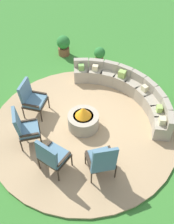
{
  "coord_description": "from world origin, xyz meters",
  "views": [
    {
      "loc": [
        2.47,
        -4.13,
        5.48
      ],
      "look_at": [
        0.0,
        0.2,
        0.45
      ],
      "focal_mm": 42.03,
      "sensor_mm": 36.0,
      "label": 1
    }
  ],
  "objects_px": {
    "fire_pit": "(83,120)",
    "potted_plant_1": "(64,45)",
    "curved_stone_bench": "(128,90)",
    "potted_plant_2": "(100,55)",
    "lounge_chair_back_left": "(52,156)",
    "lounge_chair_front_left": "(32,98)",
    "lounge_chair_front_right": "(24,127)",
    "lounge_chair_back_right": "(102,160)"
  },
  "relations": [
    {
      "from": "lounge_chair_back_right",
      "to": "fire_pit",
      "type": "bearing_deg",
      "value": 91.28
    },
    {
      "from": "curved_stone_bench",
      "to": "lounge_chair_front_right",
      "type": "relative_size",
      "value": 3.2
    },
    {
      "from": "lounge_chair_back_right",
      "to": "potted_plant_2",
      "type": "height_order",
      "value": "lounge_chair_back_right"
    },
    {
      "from": "lounge_chair_front_left",
      "to": "lounge_chair_front_right",
      "type": "xyz_separation_m",
      "value": [
        0.54,
        -0.96,
        0.03
      ]
    },
    {
      "from": "lounge_chair_front_left",
      "to": "lounge_chair_back_right",
      "type": "bearing_deg",
      "value": 57.3
    },
    {
      "from": "lounge_chair_back_left",
      "to": "curved_stone_bench",
      "type": "bearing_deg",
      "value": 86.1
    },
    {
      "from": "lounge_chair_front_left",
      "to": "lounge_chair_back_right",
      "type": "relative_size",
      "value": 0.97
    },
    {
      "from": "potted_plant_1",
      "to": "potted_plant_2",
      "type": "relative_size",
      "value": 1.17
    },
    {
      "from": "lounge_chair_front_left",
      "to": "lounge_chair_back_right",
      "type": "xyz_separation_m",
      "value": [
        2.63,
        -0.85,
        0.0
      ]
    },
    {
      "from": "potted_plant_2",
      "to": "lounge_chair_front_right",
      "type": "bearing_deg",
      "value": -88.98
    },
    {
      "from": "fire_pit",
      "to": "potted_plant_1",
      "type": "bearing_deg",
      "value": 131.41
    },
    {
      "from": "lounge_chair_back_left",
      "to": "fire_pit",
      "type": "bearing_deg",
      "value": 97.29
    },
    {
      "from": "potted_plant_2",
      "to": "lounge_chair_back_left",
      "type": "bearing_deg",
      "value": -75.78
    },
    {
      "from": "curved_stone_bench",
      "to": "lounge_chair_front_right",
      "type": "height_order",
      "value": "lounge_chair_front_right"
    },
    {
      "from": "lounge_chair_back_right",
      "to": "potted_plant_1",
      "type": "distance_m",
      "value": 5.3
    },
    {
      "from": "fire_pit",
      "to": "potted_plant_2",
      "type": "bearing_deg",
      "value": 109.79
    },
    {
      "from": "lounge_chair_back_right",
      "to": "potted_plant_1",
      "type": "bearing_deg",
      "value": 88.14
    },
    {
      "from": "curved_stone_bench",
      "to": "lounge_chair_front_right",
      "type": "bearing_deg",
      "value": -118.03
    },
    {
      "from": "lounge_chair_front_left",
      "to": "potted_plant_1",
      "type": "bearing_deg",
      "value": -177.3
    },
    {
      "from": "curved_stone_bench",
      "to": "lounge_chair_back_left",
      "type": "bearing_deg",
      "value": -98.34
    },
    {
      "from": "curved_stone_bench",
      "to": "lounge_chair_front_right",
      "type": "xyz_separation_m",
      "value": [
        -1.54,
        -2.89,
        0.29
      ]
    },
    {
      "from": "fire_pit",
      "to": "lounge_chair_back_left",
      "type": "relative_size",
      "value": 0.78
    },
    {
      "from": "lounge_chair_front_right",
      "to": "potted_plant_2",
      "type": "relative_size",
      "value": 1.76
    },
    {
      "from": "fire_pit",
      "to": "potted_plant_1",
      "type": "height_order",
      "value": "fire_pit"
    },
    {
      "from": "lounge_chair_front_left",
      "to": "potted_plant_1",
      "type": "xyz_separation_m",
      "value": [
        -0.96,
        3.04,
        -0.2
      ]
    },
    {
      "from": "lounge_chair_back_left",
      "to": "lounge_chair_back_right",
      "type": "bearing_deg",
      "value": 28.6
    },
    {
      "from": "lounge_chair_front_right",
      "to": "potted_plant_2",
      "type": "bearing_deg",
      "value": 137.0
    },
    {
      "from": "lounge_chair_front_left",
      "to": "potted_plant_2",
      "type": "distance_m",
      "value": 3.21
    },
    {
      "from": "lounge_chair_front_left",
      "to": "lounge_chair_front_right",
      "type": "bearing_deg",
      "value": 14.43
    },
    {
      "from": "potted_plant_1",
      "to": "lounge_chair_back_right",
      "type": "bearing_deg",
      "value": -47.3
    },
    {
      "from": "potted_plant_1",
      "to": "lounge_chair_back_left",
      "type": "bearing_deg",
      "value": -59.54
    },
    {
      "from": "fire_pit",
      "to": "lounge_chair_back_right",
      "type": "height_order",
      "value": "lounge_chair_back_right"
    },
    {
      "from": "curved_stone_bench",
      "to": "potted_plant_2",
      "type": "relative_size",
      "value": 5.64
    },
    {
      "from": "fire_pit",
      "to": "potted_plant_2",
      "type": "distance_m",
      "value": 3.13
    },
    {
      "from": "fire_pit",
      "to": "curved_stone_bench",
      "type": "distance_m",
      "value": 1.79
    },
    {
      "from": "lounge_chair_back_right",
      "to": "lounge_chair_front_right",
      "type": "bearing_deg",
      "value": 138.49
    },
    {
      "from": "fire_pit",
      "to": "potted_plant_1",
      "type": "relative_size",
      "value": 1.1
    },
    {
      "from": "curved_stone_bench",
      "to": "lounge_chair_back_right",
      "type": "xyz_separation_m",
      "value": [
        0.56,
        -2.78,
        0.27
      ]
    },
    {
      "from": "fire_pit",
      "to": "lounge_chair_back_left",
      "type": "xyz_separation_m",
      "value": [
        0.08,
        -1.54,
        0.28
      ]
    },
    {
      "from": "lounge_chair_front_left",
      "to": "potted_plant_2",
      "type": "relative_size",
      "value": 1.63
    },
    {
      "from": "lounge_chair_front_right",
      "to": "lounge_chair_back_right",
      "type": "relative_size",
      "value": 1.04
    },
    {
      "from": "lounge_chair_back_left",
      "to": "lounge_chair_front_left",
      "type": "bearing_deg",
      "value": 145.11
    }
  ]
}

